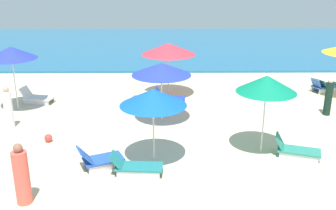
{
  "coord_description": "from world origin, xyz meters",
  "views": [
    {
      "loc": [
        -0.72,
        -6.86,
        5.81
      ],
      "look_at": [
        -0.58,
        6.75,
        0.97
      ],
      "focal_mm": 42.92,
      "sensor_mm": 36.0,
      "label": 1
    }
  ],
  "objects_px": {
    "lounge_chair_4_1": "(146,93)",
    "umbrella_6": "(161,69)",
    "umbrella_3": "(11,53)",
    "lounge_chair_5_0": "(295,150)",
    "lounge_chair_0_0": "(99,159)",
    "umbrella_5": "(267,84)",
    "lounge_chair_3_0": "(36,97)",
    "lounge_chair_1_0": "(323,87)",
    "lounge_chair_4_0": "(169,98)",
    "umbrella_0": "(153,97)",
    "beachgoer_3": "(328,98)",
    "beachgoer_1": "(22,176)",
    "lounge_chair_1_1": "(327,85)",
    "beachgoer_2": "(8,108)",
    "beach_ball_0": "(48,138)",
    "umbrella_4": "(168,49)",
    "lounge_chair_0_1": "(135,167)"
  },
  "relations": [
    {
      "from": "lounge_chair_4_1",
      "to": "beachgoer_3",
      "type": "distance_m",
      "value": 7.7
    },
    {
      "from": "umbrella_0",
      "to": "lounge_chair_5_0",
      "type": "bearing_deg",
      "value": 3.6
    },
    {
      "from": "umbrella_3",
      "to": "lounge_chair_4_1",
      "type": "relative_size",
      "value": 1.81
    },
    {
      "from": "umbrella_0",
      "to": "lounge_chair_5_0",
      "type": "xyz_separation_m",
      "value": [
        4.47,
        0.28,
        -1.86
      ]
    },
    {
      "from": "umbrella_3",
      "to": "beachgoer_2",
      "type": "bearing_deg",
      "value": -78.85
    },
    {
      "from": "lounge_chair_4_0",
      "to": "lounge_chair_5_0",
      "type": "distance_m",
      "value": 6.46
    },
    {
      "from": "umbrella_0",
      "to": "umbrella_4",
      "type": "height_order",
      "value": "umbrella_4"
    },
    {
      "from": "umbrella_4",
      "to": "beachgoer_1",
      "type": "height_order",
      "value": "umbrella_4"
    },
    {
      "from": "lounge_chair_1_0",
      "to": "umbrella_5",
      "type": "height_order",
      "value": "umbrella_5"
    },
    {
      "from": "umbrella_6",
      "to": "lounge_chair_0_0",
      "type": "bearing_deg",
      "value": -116.92
    },
    {
      "from": "lounge_chair_1_1",
      "to": "umbrella_5",
      "type": "relative_size",
      "value": 0.63
    },
    {
      "from": "lounge_chair_0_1",
      "to": "lounge_chair_4_1",
      "type": "height_order",
      "value": "lounge_chair_4_1"
    },
    {
      "from": "lounge_chair_1_1",
      "to": "beachgoer_2",
      "type": "xyz_separation_m",
      "value": [
        -13.56,
        -4.43,
        0.49
      ]
    },
    {
      "from": "lounge_chair_0_0",
      "to": "lounge_chair_3_0",
      "type": "xyz_separation_m",
      "value": [
        -3.66,
        5.95,
        -0.02
      ]
    },
    {
      "from": "umbrella_4",
      "to": "lounge_chair_4_0",
      "type": "relative_size",
      "value": 1.86
    },
    {
      "from": "lounge_chair_1_1",
      "to": "beachgoer_2",
      "type": "height_order",
      "value": "beachgoer_2"
    },
    {
      "from": "beach_ball_0",
      "to": "beachgoer_1",
      "type": "bearing_deg",
      "value": -83.91
    },
    {
      "from": "umbrella_0",
      "to": "lounge_chair_4_1",
      "type": "xyz_separation_m",
      "value": [
        -0.5,
        6.08,
        -1.84
      ]
    },
    {
      "from": "lounge_chair_1_0",
      "to": "beach_ball_0",
      "type": "relative_size",
      "value": 4.87
    },
    {
      "from": "umbrella_4",
      "to": "lounge_chair_4_1",
      "type": "relative_size",
      "value": 1.68
    },
    {
      "from": "beachgoer_3",
      "to": "umbrella_0",
      "type": "bearing_deg",
      "value": -153.42
    },
    {
      "from": "lounge_chair_0_0",
      "to": "lounge_chair_1_1",
      "type": "height_order",
      "value": "lounge_chair_0_0"
    },
    {
      "from": "lounge_chair_0_0",
      "to": "lounge_chair_1_1",
      "type": "distance_m",
      "value": 12.35
    },
    {
      "from": "lounge_chair_1_1",
      "to": "umbrella_6",
      "type": "height_order",
      "value": "umbrella_6"
    },
    {
      "from": "umbrella_3",
      "to": "beach_ball_0",
      "type": "distance_m",
      "value": 4.5
    },
    {
      "from": "lounge_chair_4_0",
      "to": "umbrella_6",
      "type": "relative_size",
      "value": 0.57
    },
    {
      "from": "lounge_chair_0_0",
      "to": "umbrella_5",
      "type": "distance_m",
      "value": 5.57
    },
    {
      "from": "umbrella_0",
      "to": "beachgoer_2",
      "type": "relative_size",
      "value": 1.46
    },
    {
      "from": "umbrella_5",
      "to": "lounge_chair_5_0",
      "type": "bearing_deg",
      "value": -18.62
    },
    {
      "from": "lounge_chair_3_0",
      "to": "lounge_chair_4_1",
      "type": "height_order",
      "value": "lounge_chair_3_0"
    },
    {
      "from": "umbrella_3",
      "to": "beachgoer_1",
      "type": "distance_m",
      "value": 7.57
    },
    {
      "from": "beachgoer_3",
      "to": "beachgoer_1",
      "type": "bearing_deg",
      "value": -151.94
    },
    {
      "from": "lounge_chair_0_1",
      "to": "lounge_chair_1_0",
      "type": "relative_size",
      "value": 1.16
    },
    {
      "from": "umbrella_0",
      "to": "beachgoer_2",
      "type": "bearing_deg",
      "value": 152.95
    },
    {
      "from": "umbrella_0",
      "to": "beachgoer_3",
      "type": "xyz_separation_m",
      "value": [
        6.89,
        3.97,
        -1.37
      ]
    },
    {
      "from": "umbrella_4",
      "to": "umbrella_6",
      "type": "height_order",
      "value": "umbrella_4"
    },
    {
      "from": "lounge_chair_1_0",
      "to": "lounge_chair_3_0",
      "type": "relative_size",
      "value": 0.89
    },
    {
      "from": "umbrella_0",
      "to": "lounge_chair_0_0",
      "type": "relative_size",
      "value": 1.59
    },
    {
      "from": "beachgoer_3",
      "to": "lounge_chair_1_1",
      "type": "bearing_deg",
      "value": 65.37
    },
    {
      "from": "lounge_chair_1_0",
      "to": "lounge_chair_4_0",
      "type": "xyz_separation_m",
      "value": [
        -7.32,
        -1.59,
        -0.01
      ]
    },
    {
      "from": "lounge_chair_0_1",
      "to": "beach_ball_0",
      "type": "bearing_deg",
      "value": 57.82
    },
    {
      "from": "umbrella_0",
      "to": "lounge_chair_4_0",
      "type": "xyz_separation_m",
      "value": [
        0.53,
        5.4,
        -1.83
      ]
    },
    {
      "from": "umbrella_3",
      "to": "beachgoer_3",
      "type": "xyz_separation_m",
      "value": [
        12.69,
        -0.73,
        -1.7
      ]
    },
    {
      "from": "beach_ball_0",
      "to": "umbrella_3",
      "type": "bearing_deg",
      "value": 123.53
    },
    {
      "from": "lounge_chair_3_0",
      "to": "umbrella_5",
      "type": "bearing_deg",
      "value": -108.21
    },
    {
      "from": "lounge_chair_0_0",
      "to": "umbrella_3",
      "type": "height_order",
      "value": "umbrella_3"
    },
    {
      "from": "lounge_chair_4_1",
      "to": "lounge_chair_5_0",
      "type": "distance_m",
      "value": 7.64
    },
    {
      "from": "umbrella_3",
      "to": "lounge_chair_5_0",
      "type": "height_order",
      "value": "umbrella_3"
    },
    {
      "from": "lounge_chair_4_1",
      "to": "umbrella_6",
      "type": "xyz_separation_m",
      "value": [
        0.73,
        -2.82,
        1.85
      ]
    },
    {
      "from": "lounge_chair_4_0",
      "to": "lounge_chair_4_1",
      "type": "xyz_separation_m",
      "value": [
        -1.03,
        0.68,
        -0.01
      ]
    }
  ]
}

